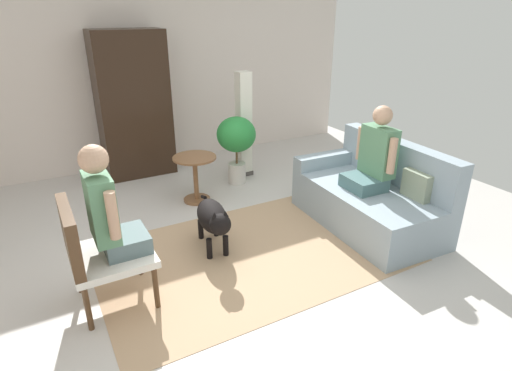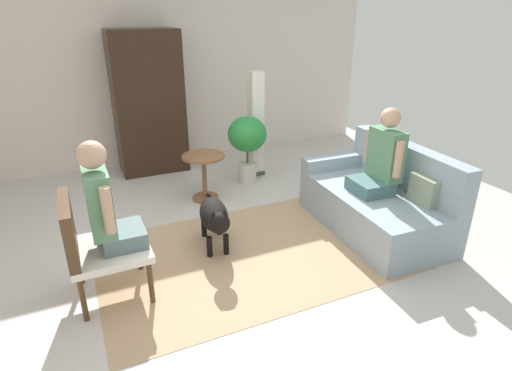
{
  "view_description": "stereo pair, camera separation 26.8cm",
  "coord_description": "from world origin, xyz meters",
  "px_view_note": "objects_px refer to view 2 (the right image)",
  "views": [
    {
      "loc": [
        -1.59,
        -3.19,
        2.24
      ],
      "look_at": [
        0.08,
        -0.16,
        0.76
      ],
      "focal_mm": 29.08,
      "sensor_mm": 36.0,
      "label": 1
    },
    {
      "loc": [
        -1.35,
        -3.31,
        2.24
      ],
      "look_at": [
        0.08,
        -0.16,
        0.76
      ],
      "focal_mm": 29.08,
      "sensor_mm": 36.0,
      "label": 2
    }
  ],
  "objects_px": {
    "armoire_cabinet": "(148,103)",
    "potted_plant": "(247,139)",
    "couch": "(378,201)",
    "dog": "(215,216)",
    "armchair": "(91,242)",
    "person_on_couch": "(381,159)",
    "person_on_armchair": "(105,205)",
    "column_lamp": "(256,125)",
    "round_end_table": "(204,171)"
  },
  "relations": [
    {
      "from": "person_on_armchair",
      "to": "armoire_cabinet",
      "type": "bearing_deg",
      "value": 72.37
    },
    {
      "from": "round_end_table",
      "to": "armchair",
      "type": "bearing_deg",
      "value": -133.23
    },
    {
      "from": "couch",
      "to": "armoire_cabinet",
      "type": "bearing_deg",
      "value": 123.05
    },
    {
      "from": "couch",
      "to": "potted_plant",
      "type": "relative_size",
      "value": 1.86
    },
    {
      "from": "person_on_couch",
      "to": "round_end_table",
      "type": "relative_size",
      "value": 1.51
    },
    {
      "from": "armchair",
      "to": "round_end_table",
      "type": "bearing_deg",
      "value": 46.77
    },
    {
      "from": "round_end_table",
      "to": "person_on_couch",
      "type": "bearing_deg",
      "value": -46.28
    },
    {
      "from": "column_lamp",
      "to": "armoire_cabinet",
      "type": "relative_size",
      "value": 0.73
    },
    {
      "from": "couch",
      "to": "armoire_cabinet",
      "type": "distance_m",
      "value": 3.45
    },
    {
      "from": "person_on_couch",
      "to": "dog",
      "type": "xyz_separation_m",
      "value": [
        -1.72,
        0.34,
        -0.45
      ]
    },
    {
      "from": "person_on_couch",
      "to": "armoire_cabinet",
      "type": "distance_m",
      "value": 3.38
    },
    {
      "from": "armchair",
      "to": "armoire_cabinet",
      "type": "height_order",
      "value": "armoire_cabinet"
    },
    {
      "from": "round_end_table",
      "to": "dog",
      "type": "bearing_deg",
      "value": -103.04
    },
    {
      "from": "armchair",
      "to": "potted_plant",
      "type": "relative_size",
      "value": 0.98
    },
    {
      "from": "dog",
      "to": "potted_plant",
      "type": "relative_size",
      "value": 0.97
    },
    {
      "from": "person_on_couch",
      "to": "armchair",
      "type": "bearing_deg",
      "value": 179.86
    },
    {
      "from": "round_end_table",
      "to": "armoire_cabinet",
      "type": "xyz_separation_m",
      "value": [
        -0.36,
        1.34,
        0.62
      ]
    },
    {
      "from": "armchair",
      "to": "potted_plant",
      "type": "bearing_deg",
      "value": 40.1
    },
    {
      "from": "armoire_cabinet",
      "to": "round_end_table",
      "type": "bearing_deg",
      "value": -74.89
    },
    {
      "from": "column_lamp",
      "to": "potted_plant",
      "type": "bearing_deg",
      "value": -134.38
    },
    {
      "from": "armoire_cabinet",
      "to": "couch",
      "type": "bearing_deg",
      "value": -56.95
    },
    {
      "from": "dog",
      "to": "potted_plant",
      "type": "xyz_separation_m",
      "value": [
        0.98,
        1.45,
        0.28
      ]
    },
    {
      "from": "armoire_cabinet",
      "to": "potted_plant",
      "type": "bearing_deg",
      "value": -44.67
    },
    {
      "from": "round_end_table",
      "to": "potted_plant",
      "type": "bearing_deg",
      "value": 21.81
    },
    {
      "from": "person_on_armchair",
      "to": "round_end_table",
      "type": "bearing_deg",
      "value": 49.84
    },
    {
      "from": "column_lamp",
      "to": "armoire_cabinet",
      "type": "distance_m",
      "value": 1.57
    },
    {
      "from": "dog",
      "to": "armoire_cabinet",
      "type": "relative_size",
      "value": 0.45
    },
    {
      "from": "couch",
      "to": "armoire_cabinet",
      "type": "relative_size",
      "value": 0.86
    },
    {
      "from": "couch",
      "to": "round_end_table",
      "type": "xyz_separation_m",
      "value": [
        -1.48,
        1.49,
        0.06
      ]
    },
    {
      "from": "couch",
      "to": "armoire_cabinet",
      "type": "height_order",
      "value": "armoire_cabinet"
    },
    {
      "from": "potted_plant",
      "to": "column_lamp",
      "type": "bearing_deg",
      "value": 45.62
    },
    {
      "from": "dog",
      "to": "column_lamp",
      "type": "xyz_separation_m",
      "value": [
        1.22,
        1.7,
        0.37
      ]
    },
    {
      "from": "person_on_couch",
      "to": "column_lamp",
      "type": "bearing_deg",
      "value": 103.74
    },
    {
      "from": "armchair",
      "to": "person_on_couch",
      "type": "bearing_deg",
      "value": -0.14
    },
    {
      "from": "couch",
      "to": "dog",
      "type": "distance_m",
      "value": 1.78
    },
    {
      "from": "armchair",
      "to": "column_lamp",
      "type": "distance_m",
      "value": 3.12
    },
    {
      "from": "armchair",
      "to": "dog",
      "type": "bearing_deg",
      "value": 16.31
    },
    {
      "from": "person_on_armchair",
      "to": "dog",
      "type": "distance_m",
      "value": 1.15
    },
    {
      "from": "person_on_couch",
      "to": "column_lamp",
      "type": "distance_m",
      "value": 2.1
    },
    {
      "from": "dog",
      "to": "person_on_armchair",
      "type": "bearing_deg",
      "value": -161.52
    },
    {
      "from": "armchair",
      "to": "person_on_couch",
      "type": "height_order",
      "value": "person_on_couch"
    },
    {
      "from": "person_on_armchair",
      "to": "column_lamp",
      "type": "height_order",
      "value": "column_lamp"
    },
    {
      "from": "armoire_cabinet",
      "to": "dog",
      "type": "bearing_deg",
      "value": -87.9
    },
    {
      "from": "round_end_table",
      "to": "column_lamp",
      "type": "relative_size",
      "value": 0.4
    },
    {
      "from": "couch",
      "to": "person_on_couch",
      "type": "xyz_separation_m",
      "value": [
        -0.04,
        -0.02,
        0.49
      ]
    },
    {
      "from": "dog",
      "to": "column_lamp",
      "type": "distance_m",
      "value": 2.12
    },
    {
      "from": "person_on_armchair",
      "to": "person_on_couch",
      "type": "bearing_deg",
      "value": -0.17
    },
    {
      "from": "couch",
      "to": "potted_plant",
      "type": "distance_m",
      "value": 1.96
    },
    {
      "from": "column_lamp",
      "to": "round_end_table",
      "type": "bearing_deg",
      "value": -150.93
    },
    {
      "from": "person_on_couch",
      "to": "couch",
      "type": "bearing_deg",
      "value": 22.13
    }
  ]
}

